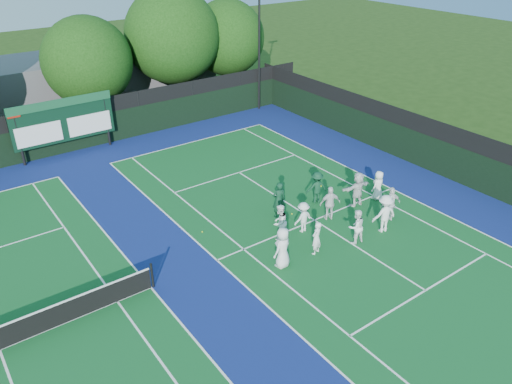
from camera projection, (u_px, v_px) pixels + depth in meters
ground at (329, 229)px, 23.10m from camera, size 120.00×120.00×0.00m
court_apron at (206, 265)px, 20.71m from camera, size 34.00×32.00×0.01m
near_court at (314, 220)px, 23.80m from camera, size 11.05×23.85×0.01m
left_court at (0, 350)px, 16.57m from camera, size 11.05×23.85×0.01m
back_fence at (80, 128)px, 30.74m from camera, size 34.00×0.08×3.00m
divider_fence_right at (436, 150)px, 27.82m from camera, size 0.08×32.00×3.00m
scoreboard at (63, 121)px, 29.53m from camera, size 6.00×0.21×3.55m
clubhouse at (95, 79)px, 38.20m from camera, size 18.00×6.00×4.00m
light_pole_right at (259, 23)px, 35.16m from camera, size 1.20×0.30×10.12m
tree_c at (90, 63)px, 33.11m from camera, size 5.90×5.90×7.42m
tree_d at (174, 38)px, 35.95m from camera, size 6.81×6.81×8.80m
tree_e at (228, 39)px, 38.68m from camera, size 5.76×5.76×7.60m
tennis_ball_1 at (321, 186)px, 26.84m from camera, size 0.07×0.07×0.07m
tennis_ball_2 at (361, 204)px, 25.14m from camera, size 0.07×0.07×0.07m
tennis_ball_3 at (202, 232)px, 22.86m from camera, size 0.07×0.07×0.07m
tennis_ball_4 at (292, 214)px, 24.27m from camera, size 0.07×0.07×0.07m
tennis_ball_5 at (331, 202)px, 25.29m from camera, size 0.07×0.07×0.07m
player_front_0 at (283, 248)px, 20.22m from camera, size 1.01×0.80×1.82m
player_front_1 at (316, 238)px, 21.08m from camera, size 0.65×0.52×1.55m
player_front_2 at (356, 227)px, 21.81m from camera, size 0.87×0.72×1.62m
player_front_3 at (384, 214)px, 22.57m from camera, size 1.30×0.92×1.84m
player_front_4 at (391, 204)px, 23.42m from camera, size 1.10×0.66×1.75m
player_back_0 at (280, 222)px, 22.06m from camera, size 0.98×0.87×1.69m
player_back_1 at (303, 217)px, 22.63m from camera, size 0.99×0.61×1.49m
player_back_2 at (330, 203)px, 23.53m from camera, size 1.09×0.78×1.72m
player_back_3 at (358, 189)px, 24.68m from camera, size 1.72×0.66×1.82m
player_back_4 at (378, 185)px, 25.32m from camera, size 0.80×0.56×1.55m
coach_left at (279, 200)px, 23.67m from camera, size 0.75×0.57×1.85m
coach_right at (317, 187)px, 24.95m from camera, size 1.24×0.96×1.70m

